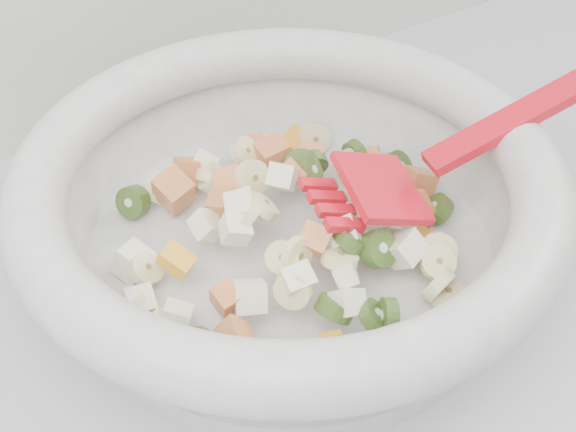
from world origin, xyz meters
TOP-DOWN VIEW (x-y plane):
  - mixing_bowl at (0.07, 1.49)m, footprint 0.49×0.38m

SIDE VIEW (x-z plane):
  - mixing_bowl at x=0.07m, z-range 0.88..1.03m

